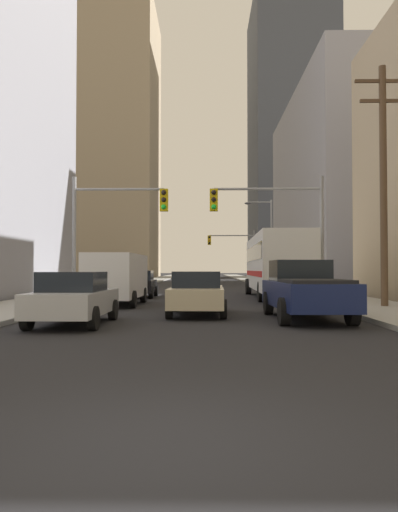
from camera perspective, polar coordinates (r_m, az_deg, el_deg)
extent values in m
plane|color=black|center=(4.72, -4.24, -21.30)|extent=(400.00, 400.00, 0.00)
cube|color=#9E9E99|center=(54.96, -7.03, -3.14)|extent=(3.64, 160.00, 0.15)
cube|color=#9E9E99|center=(54.86, 7.82, -3.14)|extent=(3.64, 160.00, 0.15)
cube|color=silver|center=(27.14, 8.99, -0.79)|extent=(2.77, 11.56, 2.90)
cube|color=black|center=(27.01, 6.34, 0.31)|extent=(0.27, 10.58, 0.80)
cube|color=red|center=(26.99, 6.34, -2.03)|extent=(0.27, 10.58, 0.28)
cylinder|color=black|center=(31.03, 5.79, -3.58)|extent=(0.32, 1.00, 1.00)
cylinder|color=black|center=(31.32, 10.08, -3.54)|extent=(0.32, 1.00, 1.00)
cylinder|color=black|center=(23.82, 7.31, -4.18)|extent=(0.32, 1.00, 1.00)
cylinder|color=black|center=(24.20, 12.86, -4.12)|extent=(0.32, 1.00, 1.00)
cube|color=#141E4C|center=(15.83, 12.37, -4.40)|extent=(2.11, 5.44, 0.80)
cube|color=black|center=(16.76, 11.69, -1.68)|extent=(1.84, 1.84, 0.70)
cube|color=black|center=(14.49, 13.43, -2.88)|extent=(1.81, 2.41, 0.10)
cylinder|color=black|center=(17.40, 8.12, -5.48)|extent=(0.28, 0.80, 0.80)
cylinder|color=black|center=(17.74, 14.31, -5.37)|extent=(0.28, 0.80, 0.80)
cylinder|color=black|center=(13.99, 9.93, -6.44)|extent=(0.28, 0.80, 0.80)
cylinder|color=black|center=(14.42, 17.53, -6.24)|extent=(0.28, 0.80, 0.80)
cube|color=white|center=(21.91, -9.58, -2.29)|extent=(2.09, 5.23, 1.90)
cube|color=black|center=(24.47, -8.47, -1.23)|extent=(1.76, 0.05, 0.60)
cylinder|color=black|center=(23.76, -11.15, -4.51)|extent=(0.24, 0.72, 0.72)
cylinder|color=black|center=(23.44, -6.53, -4.57)|extent=(0.24, 0.72, 0.72)
cylinder|color=black|center=(20.52, -13.08, -4.97)|extent=(0.24, 0.72, 0.72)
cylinder|color=black|center=(20.15, -7.75, -5.06)|extent=(0.24, 0.72, 0.72)
cube|color=#B7BABF|center=(14.49, -14.41, -5.27)|extent=(1.81, 4.21, 0.65)
cube|color=black|center=(14.32, -14.55, -2.91)|extent=(1.59, 1.90, 0.55)
cylinder|color=black|center=(16.04, -16.14, -6.06)|extent=(0.22, 0.64, 0.64)
cylinder|color=black|center=(15.63, -10.04, -6.22)|extent=(0.22, 0.64, 0.64)
cylinder|color=black|center=(13.50, -19.49, -6.89)|extent=(0.22, 0.64, 0.64)
cylinder|color=black|center=(13.01, -12.28, -7.15)|extent=(0.22, 0.64, 0.64)
cube|color=#C6B793|center=(16.93, -0.24, -4.78)|extent=(1.88, 4.23, 0.65)
cube|color=black|center=(16.76, -0.25, -2.76)|extent=(1.62, 1.93, 0.55)
cylinder|color=black|center=(18.33, -2.87, -5.55)|extent=(0.22, 0.64, 0.64)
cylinder|color=black|center=(18.30, 2.56, -5.55)|extent=(0.22, 0.64, 0.64)
cylinder|color=black|center=(15.66, -3.51, -6.23)|extent=(0.22, 0.64, 0.64)
cylinder|color=black|center=(15.62, 2.86, -6.24)|extent=(0.22, 0.64, 0.64)
cube|color=black|center=(27.88, -7.10, -3.50)|extent=(1.91, 4.24, 0.65)
cube|color=black|center=(27.72, -7.14, -2.27)|extent=(1.63, 1.94, 0.55)
cylinder|color=black|center=(29.35, -8.42, -4.04)|extent=(0.22, 0.64, 0.64)
cylinder|color=black|center=(29.12, -5.05, -4.07)|extent=(0.22, 0.64, 0.64)
cylinder|color=black|center=(26.70, -9.35, -4.28)|extent=(0.22, 0.64, 0.64)
cylinder|color=black|center=(26.45, -5.65, -4.32)|extent=(0.22, 0.64, 0.64)
cylinder|color=gray|center=(23.84, -14.42, 1.87)|extent=(0.18, 0.18, 6.00)
cylinder|color=gray|center=(23.64, -9.33, 7.72)|extent=(4.27, 0.12, 0.12)
cube|color=gold|center=(23.28, -4.12, 6.54)|extent=(0.38, 0.30, 1.05)
sphere|color=black|center=(23.16, -4.16, 7.43)|extent=(0.24, 0.24, 0.24)
sphere|color=black|center=(23.11, -4.16, 6.60)|extent=(0.24, 0.24, 0.24)
sphere|color=#19D833|center=(23.07, -4.16, 5.76)|extent=(0.24, 0.24, 0.24)
cylinder|color=gray|center=(23.65, 14.20, 1.89)|extent=(0.18, 0.18, 6.00)
cylinder|color=gray|center=(23.46, 8.03, 7.79)|extent=(5.10, 0.12, 0.12)
cube|color=gold|center=(23.20, 1.74, 6.57)|extent=(0.38, 0.30, 1.05)
sphere|color=black|center=(23.08, 1.75, 7.46)|extent=(0.24, 0.24, 0.24)
sphere|color=black|center=(23.03, 1.75, 6.63)|extent=(0.24, 0.24, 0.24)
sphere|color=#19D833|center=(22.99, 1.75, 5.79)|extent=(0.24, 0.24, 0.24)
cylinder|color=gray|center=(55.04, 6.51, -0.09)|extent=(0.18, 0.18, 6.00)
cylinder|color=gray|center=(54.96, 3.87, 2.41)|extent=(5.07, 0.12, 0.12)
cube|color=gold|center=(54.85, 1.22, 1.86)|extent=(0.38, 0.30, 1.05)
sphere|color=black|center=(54.70, 1.22, 2.23)|extent=(0.24, 0.24, 0.24)
sphere|color=#F9A514|center=(54.68, 1.22, 1.87)|extent=(0.24, 0.24, 0.24)
sphere|color=black|center=(54.66, 1.22, 1.52)|extent=(0.24, 0.24, 0.24)
cylinder|color=brown|center=(20.83, 20.79, 7.55)|extent=(0.28, 0.28, 9.72)
cube|color=brown|center=(21.91, 20.68, 18.62)|extent=(2.20, 0.12, 0.12)
cube|color=brown|center=(21.64, 20.70, 16.63)|extent=(1.80, 0.12, 0.12)
cylinder|color=gray|center=(41.66, 8.49, 1.42)|extent=(0.16, 0.16, 7.50)
cylinder|color=gray|center=(41.87, 7.11, 6.28)|extent=(2.01, 0.10, 0.10)
ellipsoid|color=#4C4C51|center=(41.76, 5.73, 6.16)|extent=(0.56, 0.32, 0.20)
cube|color=tan|center=(100.87, -9.59, 12.91)|extent=(15.54, 21.29, 53.55)
cube|color=#93939E|center=(57.91, 22.24, 7.21)|extent=(23.04, 29.96, 20.62)
cube|color=#4C515B|center=(100.03, 10.66, 13.22)|extent=(15.09, 21.32, 54.16)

